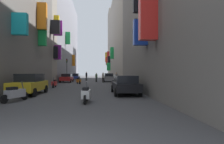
# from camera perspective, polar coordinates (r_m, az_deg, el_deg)

# --- Properties ---
(ground_plane) EXTENTS (140.00, 140.00, 0.00)m
(ground_plane) POSITION_cam_1_polar(r_m,az_deg,el_deg) (33.52, -6.99, -3.00)
(ground_plane) COLOR #424244
(building_left_mid_a) EXTENTS (7.21, 3.57, 18.92)m
(building_left_mid_a) POSITION_cam_1_polar(r_m,az_deg,el_deg) (32.20, -22.04, 13.83)
(building_left_mid_a) COLOR gray
(building_left_mid_a) RESTS_ON ground
(building_left_mid_b) EXTENTS (6.96, 31.87, 20.36)m
(building_left_mid_b) POSITION_cam_1_polar(r_m,az_deg,el_deg) (49.19, -15.73, 9.82)
(building_left_mid_b) COLOR gray
(building_left_mid_b) RESTS_ON ground
(building_right_mid_a) EXTENTS (6.94, 30.23, 18.55)m
(building_right_mid_a) POSITION_cam_1_polar(r_m,az_deg,el_deg) (42.39, 4.53, 10.18)
(building_right_mid_a) COLOR #9E9384
(building_right_mid_a) RESTS_ON ground
(building_right_mid_b) EXTENTS (7.04, 7.15, 20.84)m
(building_right_mid_b) POSITION_cam_1_polar(r_m,az_deg,el_deg) (60.85, 1.75, 8.10)
(building_right_mid_b) COLOR #9E9384
(building_right_mid_b) RESTS_ON ground
(parked_car_blue) EXTENTS (1.95, 4.48, 1.44)m
(parked_car_blue) POSITION_cam_1_polar(r_m,az_deg,el_deg) (45.32, -10.93, -1.30)
(parked_car_blue) COLOR navy
(parked_car_blue) RESTS_ON ground
(parked_car_grey) EXTENTS (1.83, 4.30, 1.52)m
(parked_car_grey) POSITION_cam_1_polar(r_m,az_deg,el_deg) (34.77, -1.02, -1.59)
(parked_car_grey) COLOR slate
(parked_car_grey) RESTS_ON ground
(parked_car_red) EXTENTS (1.89, 4.31, 1.45)m
(parked_car_red) POSITION_cam_1_polar(r_m,az_deg,el_deg) (33.57, -13.33, -1.69)
(parked_car_red) COLOR #B21E1E
(parked_car_red) RESTS_ON ground
(parked_car_yellow) EXTENTS (1.86, 4.44, 1.57)m
(parked_car_yellow) POSITION_cam_1_polar(r_m,az_deg,el_deg) (15.81, -23.35, -3.23)
(parked_car_yellow) COLOR gold
(parked_car_yellow) RESTS_ON ground
(parked_car_black) EXTENTS (1.91, 4.50, 1.43)m
(parked_car_black) POSITION_cam_1_polar(r_m,az_deg,el_deg) (14.72, 3.93, -3.70)
(parked_car_black) COLOR black
(parked_car_black) RESTS_ON ground
(scooter_silver) EXTENTS (0.84, 1.89, 1.13)m
(scooter_silver) POSITION_cam_1_polar(r_m,az_deg,el_deg) (12.29, -26.97, -5.75)
(scooter_silver) COLOR #ADADB2
(scooter_silver) RESTS_ON ground
(scooter_white) EXTENTS (0.48, 1.87, 1.13)m
(scooter_white) POSITION_cam_1_polar(r_m,az_deg,el_deg) (10.82, -7.76, -6.53)
(scooter_white) COLOR silver
(scooter_white) RESTS_ON ground
(scooter_red) EXTENTS (0.49, 1.94, 1.13)m
(scooter_red) POSITION_cam_1_polar(r_m,az_deg,el_deg) (22.30, -16.81, -3.24)
(scooter_red) COLOR red
(scooter_red) RESTS_ON ground
(scooter_orange) EXTENTS (0.80, 1.77, 1.13)m
(scooter_orange) POSITION_cam_1_polar(r_m,az_deg,el_deg) (28.25, -9.96, -2.59)
(scooter_orange) COLOR orange
(scooter_orange) RESTS_ON ground
(pedestrian_crossing) EXTENTS (0.38, 0.38, 1.69)m
(pedestrian_crossing) POSITION_cam_1_polar(r_m,az_deg,el_deg) (25.22, 1.31, -2.03)
(pedestrian_crossing) COLOR black
(pedestrian_crossing) RESTS_ON ground
(pedestrian_near_left) EXTENTS (0.52, 0.52, 1.67)m
(pedestrian_near_left) POSITION_cam_1_polar(r_m,az_deg,el_deg) (31.85, -2.69, -1.65)
(pedestrian_near_left) COLOR #292929
(pedestrian_near_left) RESTS_ON ground
(pedestrian_mid_street) EXTENTS (0.46, 0.46, 1.59)m
(pedestrian_mid_street) POSITION_cam_1_polar(r_m,az_deg,el_deg) (33.72, -4.68, -1.64)
(pedestrian_mid_street) COLOR #393939
(pedestrian_mid_street) RESTS_ON ground
(pedestrian_far_away) EXTENTS (0.41, 0.41, 1.79)m
(pedestrian_far_away) POSITION_cam_1_polar(r_m,az_deg,el_deg) (39.28, -7.63, -1.28)
(pedestrian_far_away) COLOR #333333
(pedestrian_far_away) RESTS_ON ground
(traffic_light_near_corner) EXTENTS (0.26, 0.34, 4.41)m
(traffic_light_near_corner) POSITION_cam_1_polar(r_m,az_deg,el_deg) (39.32, -13.31, 1.79)
(traffic_light_near_corner) COLOR #2D2D2D
(traffic_light_near_corner) RESTS_ON ground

